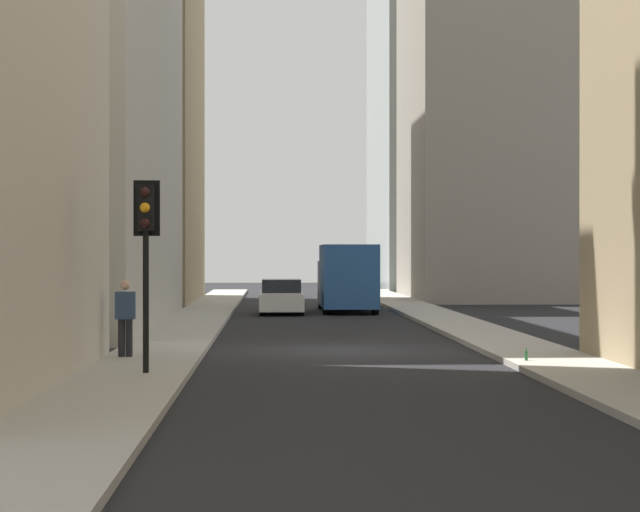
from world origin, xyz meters
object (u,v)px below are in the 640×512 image
(discarded_bottle, at_px, (526,355))
(pedestrian, at_px, (125,315))
(delivery_truck, at_px, (347,277))
(sedan_white, at_px, (281,298))
(traffic_light_foreground, at_px, (146,231))

(discarded_bottle, bearing_deg, pedestrian, 81.67)
(pedestrian, bearing_deg, discarded_bottle, -98.33)
(delivery_truck, xyz_separation_m, discarded_bottle, (-23.72, -2.38, -1.21))
(pedestrian, bearing_deg, delivery_truck, -16.15)
(sedan_white, relative_size, discarded_bottle, 15.93)
(sedan_white, relative_size, traffic_light_foreground, 1.14)
(delivery_truck, bearing_deg, pedestrian, 163.85)
(sedan_white, distance_m, pedestrian, 21.16)
(sedan_white, height_order, discarded_bottle, sedan_white)
(traffic_light_foreground, bearing_deg, discarded_bottle, -74.56)
(delivery_truck, distance_m, discarded_bottle, 23.87)
(sedan_white, xyz_separation_m, pedestrian, (-20.83, 3.69, 0.42))
(delivery_truck, relative_size, pedestrian, 3.73)
(pedestrian, bearing_deg, sedan_white, -10.05)
(sedan_white, height_order, pedestrian, pedestrian)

